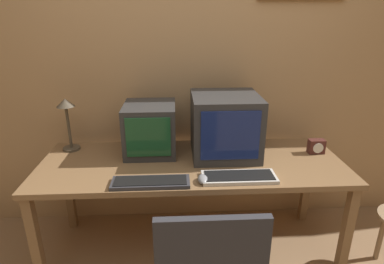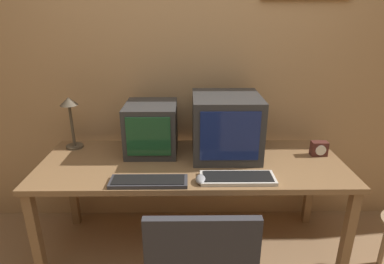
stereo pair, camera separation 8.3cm
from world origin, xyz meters
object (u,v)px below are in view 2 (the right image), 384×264
at_px(monitor_right, 226,126).
at_px(keyboard_main, 149,181).
at_px(keyboard_side, 238,178).
at_px(mouse_near_keyboard, 201,179).
at_px(desk_lamp, 70,113).
at_px(desk_clock, 319,149).
at_px(monitor_left, 152,128).

xyz_separation_m(monitor_right, keyboard_main, (-0.49, -0.41, -0.20)).
bearing_deg(keyboard_main, keyboard_side, 3.78).
height_order(keyboard_side, mouse_near_keyboard, mouse_near_keyboard).
bearing_deg(desk_lamp, keyboard_main, -41.49).
height_order(keyboard_main, mouse_near_keyboard, mouse_near_keyboard).
xyz_separation_m(keyboard_main, keyboard_side, (0.52, 0.03, 0.00)).
bearing_deg(mouse_near_keyboard, desk_clock, 24.00).
bearing_deg(monitor_right, keyboard_side, -84.53).
xyz_separation_m(monitor_right, desk_clock, (0.65, -0.03, -0.16)).
height_order(keyboard_main, desk_lamp, desk_lamp).
bearing_deg(desk_clock, desk_lamp, 174.82).
bearing_deg(keyboard_main, mouse_near_keyboard, 1.44).
distance_m(monitor_left, monitor_right, 0.52).
bearing_deg(mouse_near_keyboard, keyboard_side, 6.97).
distance_m(keyboard_main, desk_lamp, 0.85).
bearing_deg(keyboard_side, monitor_left, 141.84).
bearing_deg(mouse_near_keyboard, monitor_left, 125.68).
distance_m(monitor_left, mouse_near_keyboard, 0.59).
relative_size(keyboard_main, desk_lamp, 1.19).
relative_size(monitor_right, keyboard_main, 1.00).
relative_size(monitor_left, mouse_near_keyboard, 3.63).
distance_m(keyboard_side, desk_clock, 0.70).
relative_size(desk_clock, desk_lamp, 0.29).
bearing_deg(keyboard_main, monitor_right, 40.07).
bearing_deg(desk_lamp, keyboard_side, -23.95).
distance_m(mouse_near_keyboard, desk_clock, 0.91).
distance_m(monitor_left, desk_clock, 1.17).
relative_size(keyboard_main, desk_clock, 4.11).
xyz_separation_m(keyboard_side, mouse_near_keyboard, (-0.22, -0.03, 0.01)).
bearing_deg(desk_lamp, monitor_left, -6.87).
relative_size(monitor_right, desk_clock, 4.12).
xyz_separation_m(monitor_right, desk_lamp, (-1.10, 0.13, 0.06)).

